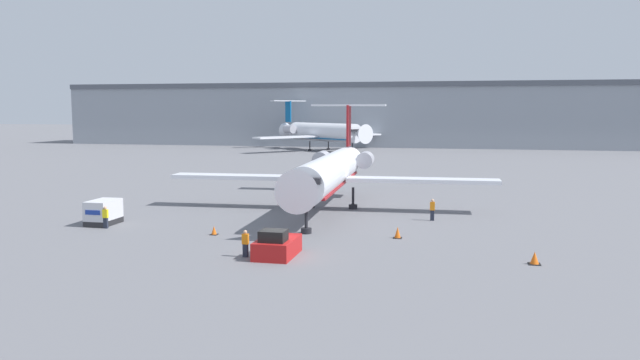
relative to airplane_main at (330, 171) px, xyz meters
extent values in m
plane|color=slate|center=(0.60, -18.67, -3.57)|extent=(600.00, 600.00, 0.00)
cube|color=#8C939E|center=(0.60, 101.33, 3.68)|extent=(180.00, 16.00, 14.48)
cube|color=#4C515B|center=(0.60, 101.33, 11.52)|extent=(180.00, 16.80, 1.20)
cylinder|color=silver|center=(0.03, -0.85, -0.01)|extent=(4.03, 22.81, 3.10)
cone|color=silver|center=(0.55, -13.43, -0.01)|extent=(3.20, 2.60, 3.10)
cube|color=black|center=(0.51, -12.44, 0.53)|extent=(2.66, 0.81, 0.44)
cone|color=silver|center=(-0.50, 12.19, -0.01)|extent=(2.93, 3.52, 2.79)
cube|color=maroon|center=(0.03, -0.85, -1.02)|extent=(3.63, 20.53, 0.20)
cube|color=silver|center=(8.33, 0.63, -0.71)|extent=(13.68, 2.82, 0.36)
cube|color=silver|center=(-8.35, -0.06, -0.71)|extent=(13.68, 2.82, 0.36)
cylinder|color=#ADADB7|center=(1.95, 8.77, 0.38)|extent=(1.79, 2.70, 1.69)
cylinder|color=#ADADB7|center=(-2.66, 8.58, 0.38)|extent=(1.79, 2.70, 1.69)
cube|color=maroon|center=(-0.53, 12.87, 3.81)|extent=(0.33, 2.21, 4.54)
cube|color=silver|center=(-0.53, 12.87, 6.08)|extent=(8.24, 2.13, 0.20)
cylinder|color=black|center=(0.46, -11.19, -2.56)|extent=(0.24, 0.24, 2.01)
cylinder|color=black|center=(0.46, -11.19, -3.37)|extent=(0.80, 0.80, 0.40)
cylinder|color=black|center=(-2.05, 0.80, -2.56)|extent=(0.24, 0.24, 2.01)
cylinder|color=black|center=(-2.05, 0.80, -3.37)|extent=(0.80, 0.80, 0.40)
cylinder|color=black|center=(1.98, 0.97, -2.56)|extent=(0.24, 0.24, 2.01)
cylinder|color=black|center=(1.98, 0.97, -3.37)|extent=(0.80, 0.80, 0.40)
cube|color=#B21919|center=(0.38, -18.58, -3.01)|extent=(2.27, 3.84, 1.12)
cube|color=black|center=(0.38, -19.42, -2.10)|extent=(1.59, 1.38, 0.70)
cube|color=black|center=(0.38, -16.73, -3.17)|extent=(2.04, 0.30, 0.67)
cube|color=#232326|center=(-16.30, -11.17, -3.34)|extent=(1.82, 2.97, 0.45)
cube|color=silver|center=(-16.30, -11.17, -2.35)|extent=(1.82, 2.97, 1.53)
cube|color=navy|center=(-16.30, -12.67, -2.35)|extent=(1.28, 0.04, 0.36)
cube|color=#232838|center=(-1.49, -19.25, -3.15)|extent=(0.32, 0.20, 0.82)
cube|color=orange|center=(-1.49, -19.25, -2.42)|extent=(0.40, 0.24, 0.65)
sphere|color=tan|center=(-1.49, -19.25, -1.97)|extent=(0.24, 0.24, 0.24)
cube|color=#232838|center=(9.42, -3.68, -3.13)|extent=(0.32, 0.20, 0.87)
cube|color=orange|center=(9.42, -3.68, -2.35)|extent=(0.40, 0.24, 0.69)
sphere|color=tan|center=(9.42, -3.68, -1.88)|extent=(0.25, 0.25, 0.25)
cube|color=#232838|center=(-15.24, -12.60, -3.15)|extent=(0.32, 0.20, 0.83)
cube|color=yellow|center=(-15.24, -12.60, -2.41)|extent=(0.40, 0.24, 0.66)
sphere|color=tan|center=(-15.24, -12.60, -1.96)|extent=(0.24, 0.24, 0.24)
cube|color=black|center=(-6.07, -13.13, -3.55)|extent=(0.54, 0.54, 0.04)
cone|color=orange|center=(-6.07, -13.13, -3.21)|extent=(0.38, 0.38, 0.62)
cube|color=black|center=(7.28, -11.45, -3.55)|extent=(0.61, 0.61, 0.04)
cone|color=orange|center=(7.28, -11.45, -3.14)|extent=(0.44, 0.44, 0.78)
cube|color=black|center=(15.98, -17.31, -3.55)|extent=(0.72, 0.72, 0.04)
cone|color=orange|center=(15.98, -17.31, -3.16)|extent=(0.51, 0.51, 0.73)
cylinder|color=silver|center=(-17.67, 79.71, 0.58)|extent=(19.10, 17.07, 4.03)
cone|color=silver|center=(-8.20, 71.66, 0.58)|extent=(5.06, 5.15, 4.03)
cube|color=black|center=(-9.18, 72.50, 1.29)|extent=(2.75, 3.06, 0.44)
cone|color=silver|center=(-27.61, 88.14, 0.58)|extent=(5.72, 5.63, 3.62)
cube|color=#0C5999|center=(-17.67, 79.71, -0.72)|extent=(17.19, 15.36, 0.20)
cube|color=silver|center=(-12.40, 87.59, -0.32)|extent=(12.03, 13.37, 0.36)
cube|color=silver|center=(-24.60, 73.22, -0.32)|extent=(12.03, 13.37, 0.36)
cylinder|color=#ADADB7|center=(-22.72, 87.81, 1.09)|extent=(3.58, 3.47, 2.00)
cylinder|color=#ADADB7|center=(-26.49, 83.36, 1.09)|extent=(3.58, 3.47, 2.00)
cube|color=#0C5999|center=(-28.29, 88.71, 5.10)|extent=(1.83, 1.61, 5.00)
cube|color=silver|center=(-28.29, 88.71, 7.60)|extent=(7.20, 8.03, 0.20)
cylinder|color=black|center=(-10.19, 73.35, -2.50)|extent=(0.24, 0.24, 2.14)
cylinder|color=black|center=(-10.19, 73.35, -3.37)|extent=(0.80, 0.80, 0.40)
cylinder|color=black|center=(-20.65, 78.80, -2.50)|extent=(0.24, 0.24, 2.14)
cylinder|color=black|center=(-20.65, 78.80, -3.37)|extent=(0.80, 0.80, 0.40)
cylinder|color=black|center=(-17.26, 82.79, -2.50)|extent=(0.24, 0.24, 2.14)
cylinder|color=black|center=(-17.26, 82.79, -3.37)|extent=(0.80, 0.80, 0.40)
camera|label=1|loc=(11.30, -55.59, 5.65)|focal=35.00mm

